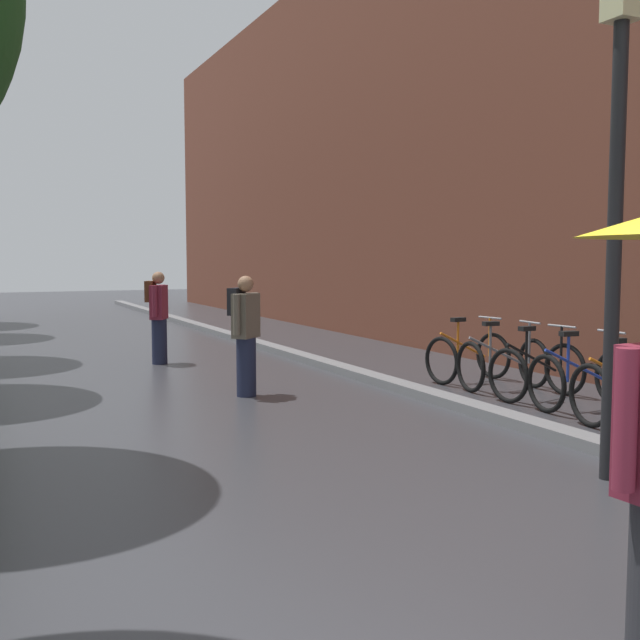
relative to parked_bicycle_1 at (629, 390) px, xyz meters
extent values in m
cube|color=brown|center=(5.61, 6.22, 4.14)|extent=(8.00, 36.00, 9.03)
cube|color=slate|center=(-1.19, 6.22, -0.32)|extent=(0.30, 36.00, 0.12)
torus|color=black|center=(-0.51, 0.06, -0.03)|extent=(0.14, 0.70, 0.70)
cylinder|color=orange|center=(-0.10, 0.01, 0.17)|extent=(0.88, 0.13, 0.43)
cylinder|color=orange|center=(-0.20, 0.02, 0.25)|extent=(0.04, 0.04, 0.55)
cube|color=black|center=(-0.20, 0.02, 0.55)|extent=(0.23, 0.12, 0.06)
torus|color=black|center=(0.61, 0.76, -0.03)|extent=(0.12, 0.70, 0.70)
torus|color=black|center=(-0.41, 0.84, -0.03)|extent=(0.12, 0.70, 0.70)
cylinder|color=#233DA8|center=(0.00, 0.81, 0.17)|extent=(0.88, 0.11, 0.43)
cylinder|color=#233DA8|center=(-0.10, 0.82, 0.25)|extent=(0.04, 0.04, 0.55)
cube|color=black|center=(-0.10, 0.82, 0.55)|extent=(0.23, 0.12, 0.06)
cylinder|color=#233DA8|center=(0.53, 0.76, 0.26)|extent=(0.04, 0.04, 0.58)
cylinder|color=#9E9EA3|center=(0.53, 0.76, 0.55)|extent=(0.07, 0.46, 0.03)
torus|color=black|center=(0.58, 1.58, -0.03)|extent=(0.12, 0.70, 0.70)
torus|color=black|center=(-0.43, 1.49, -0.03)|extent=(0.12, 0.70, 0.70)
cylinder|color=black|center=(-0.03, 1.53, 0.17)|extent=(0.88, 0.11, 0.43)
cylinder|color=black|center=(-0.13, 1.52, 0.25)|extent=(0.04, 0.04, 0.55)
cube|color=black|center=(-0.13, 1.52, 0.55)|extent=(0.23, 0.12, 0.06)
cylinder|color=black|center=(0.50, 1.57, 0.26)|extent=(0.04, 0.04, 0.58)
cylinder|color=#9E9EA3|center=(0.50, 1.57, 0.55)|extent=(0.07, 0.46, 0.03)
torus|color=black|center=(0.61, 2.21, -0.03)|extent=(0.13, 0.70, 0.70)
torus|color=black|center=(-0.40, 2.31, -0.03)|extent=(0.13, 0.70, 0.70)
cylinder|color=slate|center=(0.00, 2.27, 0.17)|extent=(0.88, 0.12, 0.43)
cylinder|color=slate|center=(-0.10, 2.28, 0.25)|extent=(0.04, 0.04, 0.55)
cube|color=black|center=(-0.10, 2.28, 0.55)|extent=(0.23, 0.12, 0.06)
cylinder|color=slate|center=(0.53, 2.22, 0.26)|extent=(0.04, 0.04, 0.58)
cylinder|color=#9E9EA3|center=(0.53, 2.22, 0.55)|extent=(0.07, 0.46, 0.03)
torus|color=black|center=(0.60, 3.08, -0.03)|extent=(0.14, 0.70, 0.70)
torus|color=black|center=(-0.41, 2.97, -0.03)|extent=(0.14, 0.70, 0.70)
cylinder|color=orange|center=(-0.01, 3.02, 0.17)|extent=(0.88, 0.13, 0.43)
cylinder|color=orange|center=(-0.11, 3.00, 0.25)|extent=(0.04, 0.04, 0.55)
cube|color=black|center=(-0.11, 3.00, 0.55)|extent=(0.23, 0.12, 0.06)
cylinder|color=orange|center=(0.52, 3.08, 0.26)|extent=(0.04, 0.04, 0.58)
cylinder|color=#9E9EA3|center=(0.52, 3.08, 0.55)|extent=(0.08, 0.46, 0.03)
cylinder|color=maroon|center=(-4.18, -3.71, 0.82)|extent=(0.09, 0.09, 0.57)
cylinder|color=black|center=(-1.79, -1.39, 1.47)|extent=(0.12, 0.12, 3.68)
cube|color=beige|center=(-1.79, -1.39, 3.47)|extent=(0.24, 0.24, 0.32)
cylinder|color=#1E233D|center=(-3.59, 6.79, 0.01)|extent=(0.26, 0.26, 0.78)
cube|color=maroon|center=(-3.59, 6.79, 0.69)|extent=(0.39, 0.46, 0.58)
sphere|color=#9E7051|center=(-3.59, 6.79, 1.11)|extent=(0.21, 0.21, 0.21)
cylinder|color=maroon|center=(-3.47, 7.01, 0.72)|extent=(0.09, 0.09, 0.52)
cylinder|color=maroon|center=(-3.71, 6.57, 0.72)|extent=(0.09, 0.09, 0.52)
cube|color=#592D19|center=(-3.72, 6.86, 0.87)|extent=(0.25, 0.30, 0.36)
cylinder|color=#1E233D|center=(-3.24, 3.36, 0.01)|extent=(0.26, 0.26, 0.78)
cube|color=#665B4C|center=(-3.24, 3.36, 0.69)|extent=(0.45, 0.43, 0.58)
sphere|color=#9E7051|center=(-3.24, 3.36, 1.11)|extent=(0.21, 0.21, 0.21)
cylinder|color=#665B4C|center=(-3.06, 3.52, 0.72)|extent=(0.09, 0.09, 0.52)
cylinder|color=#665B4C|center=(-3.43, 3.19, 0.72)|extent=(0.09, 0.09, 0.52)
cube|color=black|center=(-3.34, 3.46, 0.87)|extent=(0.29, 0.28, 0.36)
camera|label=1|loc=(-6.50, -5.78, 1.45)|focal=41.48mm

